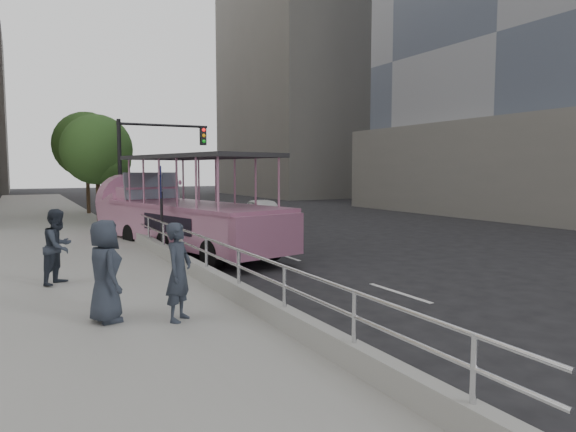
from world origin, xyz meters
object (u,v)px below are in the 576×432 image
at_px(parking_sign, 162,203).
at_px(duck_boat, 178,215).
at_px(pedestrian_near, 179,272).
at_px(traffic_signal, 147,158).
at_px(street_tree_near, 99,152).
at_px(pedestrian_mid, 58,247).
at_px(car, 264,213).
at_px(pedestrian_far, 105,271).
at_px(street_tree_far, 88,147).

bearing_deg(parking_sign, duck_boat, 62.93).
xyz_separation_m(pedestrian_near, traffic_signal, (2.85, 15.24, 2.33)).
distance_m(duck_boat, street_tree_near, 9.43).
relative_size(pedestrian_mid, traffic_signal, 0.34).
bearing_deg(street_tree_near, pedestrian_near, -93.82).
height_order(pedestrian_near, traffic_signal, traffic_signal).
height_order(pedestrian_near, pedestrian_mid, pedestrian_mid).
bearing_deg(parking_sign, car, 47.45).
relative_size(parking_sign, street_tree_near, 0.54).
xyz_separation_m(car, traffic_signal, (-5.97, -0.08, 2.76)).
bearing_deg(car, pedestrian_near, -111.68).
bearing_deg(pedestrian_far, street_tree_near, -16.50).
xyz_separation_m(street_tree_near, street_tree_far, (0.20, 6.00, 0.49)).
xyz_separation_m(duck_boat, parking_sign, (-1.17, -2.29, 0.61)).
distance_m(pedestrian_near, parking_sign, 7.61).
distance_m(car, pedestrian_near, 17.68).
bearing_deg(duck_boat, traffic_signal, 88.75).
height_order(pedestrian_mid, street_tree_near, street_tree_near).
distance_m(car, parking_sign, 10.80).
relative_size(car, street_tree_far, 0.67).
bearing_deg(duck_boat, street_tree_far, 94.88).
height_order(duck_boat, street_tree_near, street_tree_near).
relative_size(pedestrian_far, traffic_signal, 0.34).
bearing_deg(pedestrian_mid, street_tree_far, 29.67).
bearing_deg(street_tree_near, pedestrian_far, -97.53).
relative_size(car, pedestrian_near, 2.50).
distance_m(pedestrian_mid, pedestrian_far, 3.68).
bearing_deg(duck_boat, pedestrian_mid, -128.27).
relative_size(car, parking_sign, 1.41).
distance_m(duck_boat, street_tree_far, 15.32).
relative_size(pedestrian_far, street_tree_near, 0.31).
bearing_deg(street_tree_far, parking_sign, -89.65).
bearing_deg(car, street_tree_far, 136.45).
distance_m(car, pedestrian_mid, 15.31).
bearing_deg(street_tree_far, duck_boat, -85.12).
bearing_deg(pedestrian_far, street_tree_far, -15.11).
bearing_deg(pedestrian_near, parking_sign, 30.09).
height_order(street_tree_near, street_tree_far, street_tree_far).
bearing_deg(pedestrian_mid, traffic_signal, 16.18).
height_order(pedestrian_near, parking_sign, parking_sign).
distance_m(car, street_tree_near, 8.83).
bearing_deg(traffic_signal, parking_sign, -99.38).
distance_m(pedestrian_far, parking_sign, 7.44).
bearing_deg(pedestrian_near, pedestrian_mid, 63.61).
bearing_deg(pedestrian_near, traffic_signal, 31.35).
xyz_separation_m(pedestrian_mid, pedestrian_far, (0.50, -3.64, 0.02)).
xyz_separation_m(duck_boat, pedestrian_far, (-3.88, -9.19, -0.09)).
height_order(car, pedestrian_far, pedestrian_far).
relative_size(car, pedestrian_mid, 2.48).
bearing_deg(car, parking_sign, -124.33).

